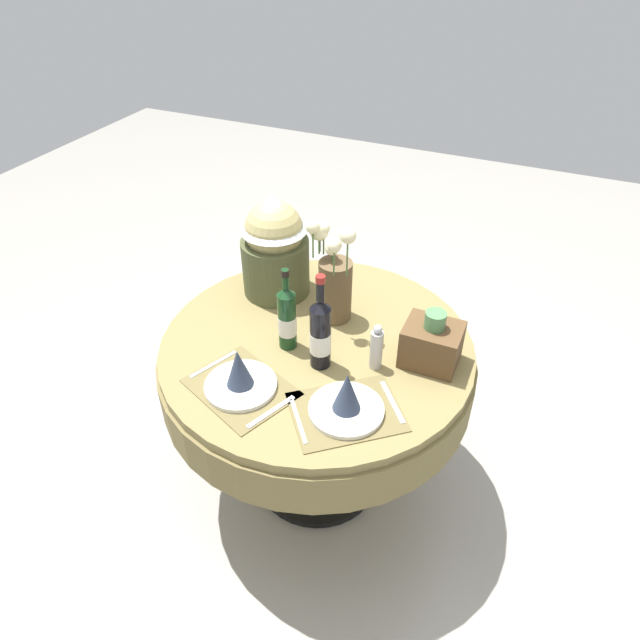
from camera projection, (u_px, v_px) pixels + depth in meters
The scene contains 10 objects.
ground at pixel (317, 475), 2.54m from camera, with size 8.00×8.00×0.00m, color #9E998E.
dining_table at pixel (317, 369), 2.15m from camera, with size 1.16×1.16×0.77m.
place_setting_left at pixel (240, 378), 1.85m from camera, with size 0.41×0.37×0.16m.
place_setting_right at pixel (347, 402), 1.76m from camera, with size 0.43×0.42×0.16m.
flower_vase at pixel (334, 278), 2.09m from camera, with size 0.21×0.18×0.43m.
wine_bottle_left at pixel (320, 333), 1.89m from camera, with size 0.07×0.07×0.36m.
wine_bottle_centre at pixel (287, 317), 1.98m from camera, with size 0.07×0.07×0.32m.
pepper_mill at pixel (376, 348), 1.91m from camera, with size 0.04×0.04×0.18m.
gift_tub_back_left at pixel (275, 242), 2.20m from camera, with size 0.27×0.27×0.42m.
woven_basket_side_right at pixel (432, 343), 1.94m from camera, with size 0.19×0.16×0.21m.
Camera 1 is at (0.65, -1.45, 2.10)m, focal length 31.91 mm.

